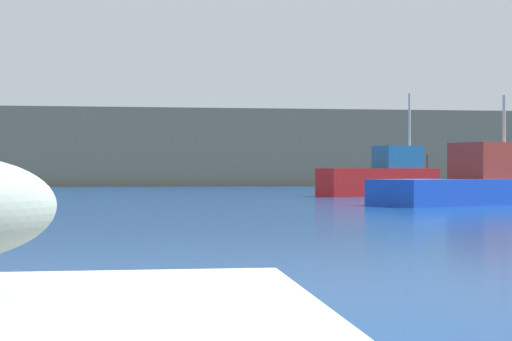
% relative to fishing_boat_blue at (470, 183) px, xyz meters
% --- Properties ---
extents(hillside_backdrop, '(140.00, 17.03, 6.48)m').
position_rel_fishing_boat_blue_xyz_m(hillside_backdrop, '(-11.86, 47.16, 2.48)').
color(hillside_backdrop, '#7F755B').
rests_on(hillside_backdrop, ground).
extents(fishing_boat_blue, '(7.68, 5.38, 4.10)m').
position_rel_fishing_boat_blue_xyz_m(fishing_boat_blue, '(0.00, 0.00, 0.00)').
color(fishing_boat_blue, blue).
rests_on(fishing_boat_blue, ground).
extents(fishing_boat_red, '(6.45, 3.64, 5.12)m').
position_rel_fishing_boat_blue_xyz_m(fishing_boat_red, '(-0.27, 10.35, 0.17)').
color(fishing_boat_red, red).
rests_on(fishing_boat_red, ground).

